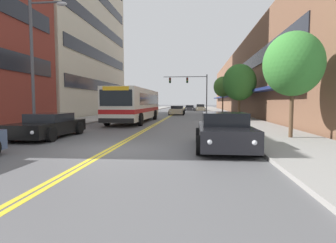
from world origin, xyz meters
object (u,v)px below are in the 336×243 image
car_black_parked_left_mid (49,126)px  street_tree_right_far (223,87)px  city_bus (136,104)px  car_red_parked_left_near (140,110)px  car_dark_grey_moving_lead (190,108)px  car_beige_parked_right_mid (200,108)px  car_charcoal_parked_right_foreground (224,132)px  street_tree_right_mid (239,82)px  street_lamp_left_near (37,56)px  fire_hydrant (232,119)px  car_champagne_moving_second (177,110)px  traffic_signal_mast (192,85)px  street_tree_right_near (293,64)px

car_black_parked_left_mid → street_tree_right_far: 29.50m
city_bus → car_red_parked_left_near: city_bus is taller
car_dark_grey_moving_lead → car_beige_parked_right_mid: bearing=-10.4°
car_charcoal_parked_right_foreground → street_tree_right_mid: street_tree_right_mid is taller
street_lamp_left_near → fire_hydrant: 13.24m
street_tree_right_far → car_dark_grey_moving_lead: bearing=110.7°
car_beige_parked_right_mid → car_champagne_moving_second: bearing=-103.4°
car_beige_parked_right_mid → street_lamp_left_near: bearing=-103.1°
traffic_signal_mast → street_lamp_left_near: 33.46m
street_tree_right_mid → car_dark_grey_moving_lead: bearing=101.4°
car_black_parked_left_mid → street_lamp_left_near: street_lamp_left_near is taller
traffic_signal_mast → street_tree_right_near: bearing=-80.9°
street_lamp_left_near → traffic_signal_mast: bearing=76.9°
car_black_parked_left_mid → traffic_signal_mast: size_ratio=0.64×
fire_hydrant → car_champagne_moving_second: bearing=106.5°
car_red_parked_left_near → car_beige_parked_right_mid: car_red_parked_left_near is taller
car_red_parked_left_near → street_tree_right_far: street_tree_right_far is taller
car_beige_parked_right_mid → fire_hydrant: bearing=-87.1°
street_tree_right_mid → fire_hydrant: size_ratio=5.94×
car_beige_parked_right_mid → traffic_signal_mast: bearing=-103.1°
car_black_parked_left_mid → street_lamp_left_near: 3.73m
car_charcoal_parked_right_foreground → traffic_signal_mast: traffic_signal_mast is taller
traffic_signal_mast → city_bus: bearing=-102.4°
fire_hydrant → car_red_parked_left_near: bearing=123.1°
city_bus → car_dark_grey_moving_lead: 29.92m
car_black_parked_left_mid → fire_hydrant: 12.32m
car_black_parked_left_mid → traffic_signal_mast: 33.93m
street_tree_right_near → street_tree_right_mid: street_tree_right_mid is taller
car_black_parked_left_mid → street_tree_right_far: street_tree_right_far is taller
car_black_parked_left_mid → car_red_parked_left_near: bearing=90.2°
city_bus → street_tree_right_far: size_ratio=2.18×
car_dark_grey_moving_lead → street_tree_right_near: size_ratio=0.89×
traffic_signal_mast → street_lamp_left_near: (-7.60, -32.59, -0.47)m
car_champagne_moving_second → car_charcoal_parked_right_foreground: bearing=-82.2°
street_tree_right_near → street_tree_right_far: 26.61m
car_charcoal_parked_right_foreground → traffic_signal_mast: bearing=92.9°
street_lamp_left_near → car_dark_grey_moving_lead: bearing=79.9°
car_red_parked_left_near → car_charcoal_parked_right_foreground: 26.51m
car_dark_grey_moving_lead → street_lamp_left_near: street_lamp_left_near is taller
car_charcoal_parked_right_foreground → city_bus: bearing=116.3°
city_bus → fire_hydrant: (8.18, -4.11, -1.09)m
car_champagne_moving_second → car_red_parked_left_near: bearing=-156.4°
car_beige_parked_right_mid → street_tree_right_mid: street_tree_right_mid is taller
car_black_parked_left_mid → car_beige_parked_right_mid: bearing=78.0°
car_beige_parked_right_mid → street_tree_right_far: 14.03m
city_bus → car_beige_parked_right_mid: size_ratio=2.78×
car_champagne_moving_second → street_tree_right_far: bearing=17.2°
fire_hydrant → car_beige_parked_right_mid: bearing=92.9°
street_lamp_left_near → street_tree_right_mid: (12.53, 13.34, -0.49)m
car_champagne_moving_second → street_tree_right_far: (6.67, 2.07, 3.46)m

